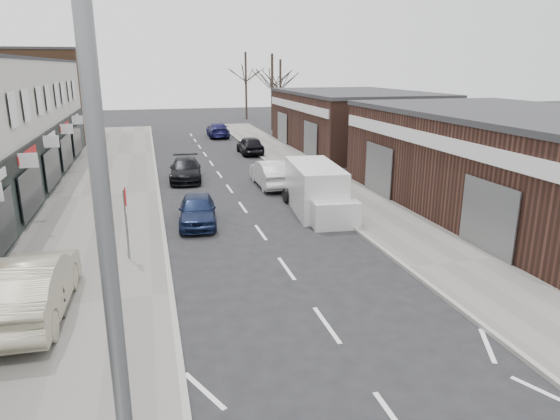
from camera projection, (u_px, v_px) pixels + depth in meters
pavement_left at (104, 195)px, 26.52m from camera, size 5.50×64.00×0.12m
pavement_right at (325, 182)px, 29.60m from camera, size 3.50×64.00×0.12m
brick_block_far at (39, 97)px, 45.13m from camera, size 8.00×10.00×8.00m
right_unit_near at (522, 165)px, 23.23m from camera, size 10.00×18.00×4.50m
right_unit_far at (353, 121)px, 41.81m from camera, size 10.00×16.00×4.50m
tree_far_a at (272, 130)px, 54.57m from camera, size 3.60×3.60×8.00m
tree_far_b at (280, 123)px, 60.76m from camera, size 3.60×3.60×7.50m
tree_far_c at (247, 119)px, 65.60m from camera, size 3.60×3.60×8.50m
street_lamp at (131, 293)px, 4.63m from camera, size 2.23×0.22×8.00m
warning_sign at (126, 202)px, 17.03m from camera, size 0.12×0.80×2.70m
white_van at (316, 190)px, 23.46m from camera, size 2.50×5.93×2.24m
sedan_on_pavement at (30, 286)px, 13.37m from camera, size 1.98×5.27×1.72m
pedestrian at (54, 292)px, 13.21m from camera, size 0.59×0.41×1.54m
parked_car_left_a at (197, 210)px, 21.66m from camera, size 1.96×4.03×1.33m
parked_car_left_b at (186, 170)px, 30.14m from camera, size 2.23×4.67×1.31m
parked_car_right_a at (271, 173)px, 28.61m from camera, size 1.63×4.65×1.53m
parked_car_right_b at (250, 145)px, 39.29m from camera, size 1.70×4.17×1.42m
parked_car_right_c at (218, 130)px, 48.80m from camera, size 2.15×4.92×1.41m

